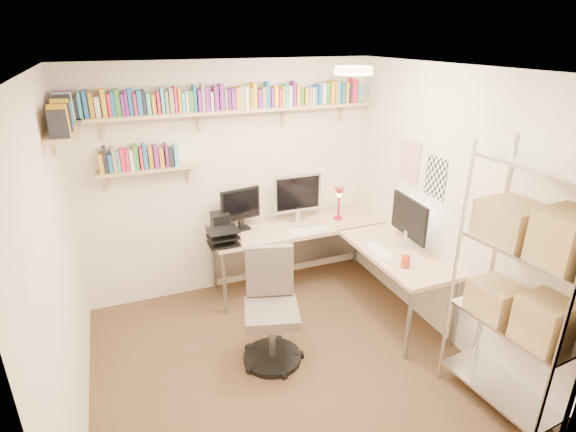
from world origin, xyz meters
name	(u,v)px	position (x,y,z in m)	size (l,w,h in m)	color
ground	(281,361)	(0.00, 0.00, 0.00)	(3.20, 3.20, 0.00)	#402A1B
room_shell	(281,199)	(0.00, 0.00, 1.55)	(3.24, 3.04, 2.52)	#F1E1C4
wall_shelves	(190,114)	(-0.41, 1.30, 2.02)	(3.12, 1.09, 0.80)	tan
corner_desk	(310,234)	(0.70, 0.94, 0.74)	(2.00, 1.91, 1.30)	#D0AA87
office_chair	(271,315)	(-0.05, 0.11, 0.44)	(0.57, 0.58, 1.04)	black
wire_rack	(529,268)	(1.42, -1.10, 1.23)	(0.51, 0.93, 2.06)	silver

